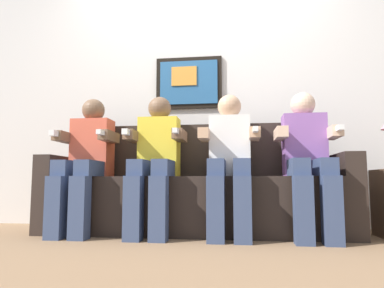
% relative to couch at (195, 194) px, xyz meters
% --- Properties ---
extents(ground_plane, '(6.31, 6.31, 0.00)m').
position_rel_couch_xyz_m(ground_plane, '(0.00, -0.33, -0.31)').
color(ground_plane, '#8C6B4C').
extents(back_wall_assembly, '(4.85, 0.10, 2.60)m').
position_rel_couch_xyz_m(back_wall_assembly, '(-0.00, 0.44, 0.99)').
color(back_wall_assembly, silver).
rests_on(back_wall_assembly, ground_plane).
extents(couch, '(2.45, 0.58, 0.90)m').
position_rel_couch_xyz_m(couch, '(0.00, 0.00, 0.00)').
color(couch, '#2D231E').
rests_on(couch, ground_plane).
extents(person_leftmost, '(0.46, 0.56, 1.11)m').
position_rel_couch_xyz_m(person_leftmost, '(-0.86, -0.17, 0.29)').
color(person_leftmost, '#D8593F').
rests_on(person_leftmost, ground_plane).
extents(person_left_center, '(0.46, 0.56, 1.11)m').
position_rel_couch_xyz_m(person_left_center, '(-0.29, -0.17, 0.29)').
color(person_left_center, yellow).
rests_on(person_left_center, ground_plane).
extents(person_right_center, '(0.46, 0.56, 1.11)m').
position_rel_couch_xyz_m(person_right_center, '(0.29, -0.17, 0.29)').
color(person_right_center, white).
rests_on(person_right_center, ground_plane).
extents(person_rightmost, '(0.46, 0.56, 1.11)m').
position_rel_couch_xyz_m(person_rightmost, '(0.86, -0.17, 0.29)').
color(person_rightmost, '#8C59A5').
rests_on(person_rightmost, ground_plane).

